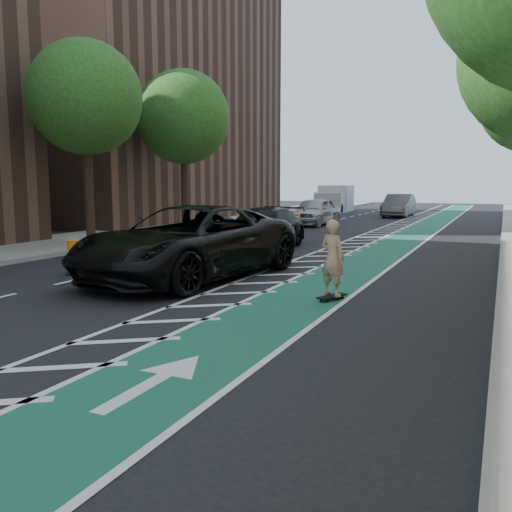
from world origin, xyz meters
The scene contains 19 objects.
ground centered at (0.00, 0.00, 0.00)m, with size 120.00×120.00×0.00m, color black.
bike_lane centered at (3.00, 10.00, 0.01)m, with size 2.00×90.00×0.01m, color #19573B.
buffer_strip centered at (1.50, 10.00, 0.01)m, with size 1.40×90.00×0.01m, color silver.
sidewalk_left centered at (-9.50, 10.00, 0.07)m, with size 5.00×90.00×0.15m, color gray.
curb_right centered at (7.05, 10.00, 0.08)m, with size 0.12×90.00×0.16m, color gray.
curb_left centered at (-7.05, 10.00, 0.08)m, with size 0.12×90.00×0.16m, color gray.
building_left_far centered at (-17.50, 24.00, 9.00)m, with size 14.00×22.00×18.00m, color brown.
tree_l_c centered at (-7.90, 8.00, 5.77)m, with size 4.20×4.20×7.90m.
tree_l_d centered at (-7.90, 16.00, 5.77)m, with size 4.20×4.20×7.90m.
skateboard centered at (3.70, 3.00, 0.09)m, with size 0.52×0.83×0.11m.
skateboarder centered at (3.70, 3.00, 0.95)m, with size 0.61×0.40×1.68m, color tan.
suv_near centered at (-0.61, 4.11, 0.98)m, with size 3.24×7.03×1.95m, color black.
suv_far centered at (-1.39, 10.72, 0.79)m, with size 2.22×5.46×1.58m, color black.
car_silver centered at (-3.22, 22.48, 0.83)m, with size 1.95×4.85×1.65m, color #A9AAAF.
car_grey centered at (-0.01, 32.31, 0.83)m, with size 1.77×5.07×1.67m, color #58595D.
box_truck centered at (-6.24, 36.91, 1.04)m, with size 2.82×5.58×2.25m.
barrel_a centered at (-3.80, 3.31, 0.46)m, with size 0.71×0.71×0.96m.
barrel_b centered at (-2.49, 9.50, 0.46)m, with size 0.72×0.72×0.98m.
barrel_c centered at (-2.53, 17.25, 0.47)m, with size 0.73×0.73×1.00m.
Camera 1 is at (7.04, -8.31, 2.60)m, focal length 38.00 mm.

